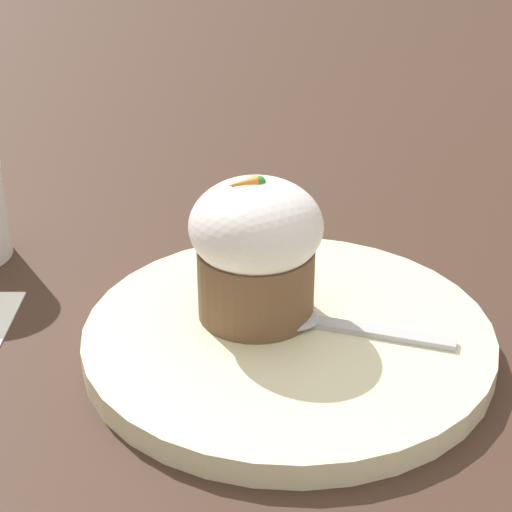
% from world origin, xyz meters
% --- Properties ---
extents(ground_plane, '(4.00, 4.00, 0.00)m').
position_xyz_m(ground_plane, '(0.00, 0.00, 0.00)').
color(ground_plane, '#3D281E').
extents(dessert_plate, '(0.25, 0.25, 0.02)m').
position_xyz_m(dessert_plate, '(0.00, 0.00, 0.01)').
color(dessert_plate, beige).
rests_on(dessert_plate, ground_plane).
extents(carrot_cake, '(0.08, 0.08, 0.09)m').
position_xyz_m(carrot_cake, '(0.02, -0.02, 0.06)').
color(carrot_cake, brown).
rests_on(carrot_cake, dessert_plate).
extents(spoon, '(0.12, 0.08, 0.01)m').
position_xyz_m(spoon, '(-0.02, 0.00, 0.02)').
color(spoon, '#B7B7BC').
rests_on(spoon, dessert_plate).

